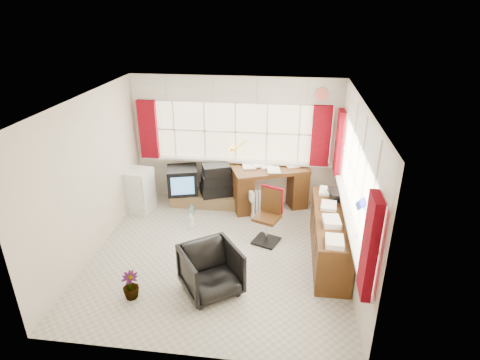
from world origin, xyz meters
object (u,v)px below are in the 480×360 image
Objects in this scene: crt_tv at (182,180)px; desk at (269,185)px; tv_bench at (207,198)px; mini_fridge at (139,190)px; radiator at (262,207)px; office_chair at (211,271)px; credenza at (330,235)px; desk_lamp at (245,148)px; task_chair at (269,213)px.

desk is at bearing 3.84° from crt_tv.
desk is 1.13× the size of tv_bench.
mini_fridge reaches higher than tv_bench.
desk reaches higher than radiator.
desk is 2.28× the size of crt_tv.
tv_bench is (-1.23, -0.08, -0.33)m from desk.
mini_fridge is (-1.85, 2.20, 0.07)m from office_chair.
mini_fridge is (-1.25, -0.38, 0.29)m from tv_bench.
credenza is at bearing -44.30° from radiator.
crt_tv is at bearing 167.25° from radiator.
credenza is at bearing -28.39° from crt_tv.
tv_bench is at bearing 68.00° from office_chair.
desk is 1.92× the size of mini_fridge.
desk_lamp is 0.48× the size of task_chair.
office_chair is (-0.71, -1.45, -0.16)m from task_chair.
desk_lamp is 2.49m from credenza.
office_chair is at bearing -76.93° from tv_bench.
desk_lamp is 0.56× the size of mini_fridge.
mini_fridge is (-3.53, 1.14, 0.02)m from credenza.
radiator is 1.20m from tv_bench.
mini_fridge is (-0.78, -0.34, -0.10)m from crt_tv.
mini_fridge is at bearing -163.24° from tv_bench.
credenza is at bearing -33.70° from tv_bench.
crt_tv is (-0.47, -0.03, 0.39)m from tv_bench.
radiator is at bearing -59.18° from desk_lamp.
desk is 1.91m from credenza.
desk_lamp reaches higher than office_chair.
tv_bench is (-0.60, 2.57, -0.22)m from office_chair.
task_chair is 1.05m from credenza.
crt_tv is (-2.75, 1.49, 0.12)m from credenza.
credenza is (1.15, -1.12, 0.16)m from radiator.
office_chair is 2.24m from radiator.
desk_lamp is (-0.51, 0.20, 0.68)m from desk.
credenza reaches higher than radiator.
task_chair is 1.16× the size of mini_fridge.
task_chair is 0.80m from radiator.
task_chair is 1.62m from office_chair.
credenza is (1.68, 1.05, 0.05)m from office_chair.
desk_lamp is at bearing 52.37° from office_chair.
mini_fridge is (-1.98, -0.65, -0.73)m from desk_lamp.
task_chair is at bearing -86.27° from desk.
task_chair is at bearing -31.51° from crt_tv.
desk_lamp is 0.66× the size of crt_tv.
crt_tv reaches higher than radiator.
radiator is at bearing -102.56° from desk.
task_chair is 1.70× the size of radiator.
tv_bench is at bearing -159.11° from desk_lamp.
task_chair is at bearing -16.32° from mini_fridge.
office_chair is 0.92× the size of mini_fridge.
task_chair is 2.09m from crt_tv.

